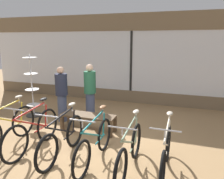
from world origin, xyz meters
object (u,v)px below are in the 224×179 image
object	(u,v)px
bicycle_center_left	(63,139)
display_bench	(88,118)
bicycle_far_left	(8,128)
bicycle_center_right	(95,143)
bicycle_right	(130,152)
bicycle_far_right	(166,154)
customer_by_window	(62,93)
customer_near_rack	(90,91)
bicycle_left	(33,132)
accessory_rack	(32,91)

from	to	relation	value
bicycle_center_left	display_bench	distance (m)	1.31
bicycle_far_left	bicycle_center_left	bearing A→B (deg)	-2.03
bicycle_center_right	bicycle_right	xyz separation A→B (m)	(0.70, -0.09, -0.00)
bicycle_right	bicycle_far_right	world-z (taller)	bicycle_far_right
display_bench	customer_by_window	distance (m)	1.19
bicycle_right	display_bench	size ratio (longest dim) A/B	1.25
display_bench	customer_near_rack	bearing A→B (deg)	110.83
bicycle_left	accessory_rack	world-z (taller)	accessory_rack
bicycle_center_right	accessory_rack	world-z (taller)	accessory_rack
bicycle_left	bicycle_center_left	bearing A→B (deg)	-4.03
bicycle_center_left	bicycle_right	bearing A→B (deg)	-2.36
bicycle_far_right	customer_by_window	distance (m)	3.52
bicycle_far_right	accessory_rack	distance (m)	4.52
accessory_rack	display_bench	world-z (taller)	accessory_rack
bicycle_right	customer_by_window	distance (m)	3.07
bicycle_far_left	bicycle_center_right	bearing A→B (deg)	-0.58
bicycle_center_right	customer_near_rack	bearing A→B (deg)	116.45
bicycle_left	bicycle_center_left	size ratio (longest dim) A/B	1.04
bicycle_far_right	customer_by_window	bearing A→B (deg)	150.98
bicycle_left	display_bench	world-z (taller)	bicycle_left
display_bench	customer_near_rack	xyz separation A→B (m)	(-0.31, 0.81, 0.49)
bicycle_center_right	bicycle_right	size ratio (longest dim) A/B	0.99
display_bench	bicycle_far_right	bearing A→B (deg)	-31.73
bicycle_far_left	bicycle_far_right	distance (m)	3.40
customer_near_rack	customer_by_window	distance (m)	0.80
bicycle_center_left	display_bench	world-z (taller)	bicycle_center_left
bicycle_center_right	accessory_rack	distance (m)	3.37
bicycle_center_left	accessory_rack	distance (m)	2.85
customer_near_rack	customer_by_window	world-z (taller)	customer_near_rack
customer_by_window	bicycle_left	bearing A→B (deg)	-79.02
bicycle_far_right	bicycle_far_left	bearing A→B (deg)	179.95
bicycle_far_left	accessory_rack	size ratio (longest dim) A/B	0.94
bicycle_right	customer_near_rack	world-z (taller)	customer_near_rack
bicycle_center_right	display_bench	xyz separation A→B (m)	(-0.73, 1.28, -0.02)
bicycle_far_left	accessory_rack	bearing A→B (deg)	112.23
bicycle_left	bicycle_right	bearing A→B (deg)	-2.95
accessory_rack	customer_by_window	xyz separation A→B (m)	(1.08, -0.09, 0.05)
accessory_rack	customer_near_rack	world-z (taller)	accessory_rack
bicycle_far_left	accessory_rack	world-z (taller)	accessory_rack
bicycle_right	display_bench	bearing A→B (deg)	136.37
bicycle_center_left	display_bench	size ratio (longest dim) A/B	1.22
bicycle_right	accessory_rack	world-z (taller)	accessory_rack
customer_by_window	bicycle_right	bearing A→B (deg)	-36.33
bicycle_center_left	display_bench	bearing A→B (deg)	92.57
bicycle_far_right	accessory_rack	world-z (taller)	accessory_rack
accessory_rack	display_bench	bearing A→B (deg)	-14.12
accessory_rack	display_bench	size ratio (longest dim) A/B	1.34
bicycle_far_right	bicycle_center_left	bearing A→B (deg)	-178.63
bicycle_far_left	display_bench	world-z (taller)	bicycle_far_left
bicycle_far_left	customer_near_rack	world-z (taller)	customer_near_rack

